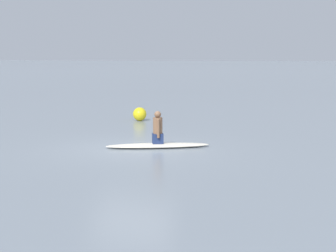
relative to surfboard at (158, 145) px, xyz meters
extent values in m
plane|color=gray|center=(0.69, 0.43, -0.06)|extent=(400.00, 400.00, 0.00)
ellipsoid|color=silver|center=(0.00, 0.00, 0.00)|extent=(3.21, 1.83, 0.13)
cube|color=navy|center=(0.00, 0.00, 0.22)|extent=(0.40, 0.37, 0.31)
cylinder|color=brown|center=(0.00, 0.00, 0.61)|extent=(0.37, 0.37, 0.51)
sphere|color=brown|center=(0.00, 0.00, 0.96)|extent=(0.21, 0.21, 0.21)
cylinder|color=brown|center=(-0.07, 0.16, 0.54)|extent=(0.11, 0.11, 0.56)
cylinder|color=brown|center=(0.07, -0.16, 0.54)|extent=(0.11, 0.11, 0.56)
sphere|color=yellow|center=(2.62, -6.40, 0.22)|extent=(0.58, 0.58, 0.58)
camera|label=1|loc=(-4.64, 16.32, 2.81)|focal=59.95mm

